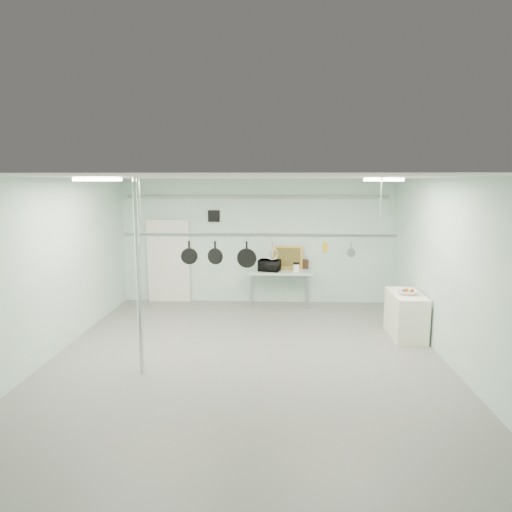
{
  "coord_description": "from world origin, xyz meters",
  "views": [
    {
      "loc": [
        0.51,
        -7.67,
        3.13
      ],
      "look_at": [
        0.12,
        1.0,
        1.71
      ],
      "focal_mm": 32.0,
      "sensor_mm": 36.0,
      "label": 1
    }
  ],
  "objects_px": {
    "prep_table": "(280,274)",
    "chrome_pole": "(139,278)",
    "fruit_bowl": "(408,292)",
    "coffee_canister": "(296,268)",
    "pot_rack": "(259,233)",
    "side_cabinet": "(406,315)",
    "microwave": "(269,265)",
    "skillet_right": "(247,255)",
    "skillet_left": "(189,252)",
    "skillet_mid": "(215,252)"
  },
  "relations": [
    {
      "from": "coffee_canister",
      "to": "skillet_right",
      "type": "bearing_deg",
      "value": -107.82
    },
    {
      "from": "chrome_pole",
      "to": "coffee_canister",
      "type": "bearing_deg",
      "value": 56.46
    },
    {
      "from": "fruit_bowl",
      "to": "skillet_left",
      "type": "relative_size",
      "value": 0.94
    },
    {
      "from": "microwave",
      "to": "skillet_right",
      "type": "relative_size",
      "value": 1.08
    },
    {
      "from": "pot_rack",
      "to": "skillet_mid",
      "type": "xyz_separation_m",
      "value": [
        -0.78,
        0.0,
        -0.34
      ]
    },
    {
      "from": "prep_table",
      "to": "coffee_canister",
      "type": "relative_size",
      "value": 8.16
    },
    {
      "from": "chrome_pole",
      "to": "skillet_right",
      "type": "xyz_separation_m",
      "value": [
        1.68,
        0.9,
        0.24
      ]
    },
    {
      "from": "skillet_mid",
      "to": "skillet_right",
      "type": "distance_m",
      "value": 0.56
    },
    {
      "from": "prep_table",
      "to": "side_cabinet",
      "type": "bearing_deg",
      "value": -40.79
    },
    {
      "from": "side_cabinet",
      "to": "coffee_canister",
      "type": "height_order",
      "value": "coffee_canister"
    },
    {
      "from": "microwave",
      "to": "skillet_left",
      "type": "xyz_separation_m",
      "value": [
        -1.39,
        -3.27,
        0.83
      ]
    },
    {
      "from": "microwave",
      "to": "side_cabinet",
      "type": "bearing_deg",
      "value": 157.14
    },
    {
      "from": "side_cabinet",
      "to": "coffee_canister",
      "type": "xyz_separation_m",
      "value": [
        -2.14,
        2.08,
        0.55
      ]
    },
    {
      "from": "skillet_left",
      "to": "skillet_mid",
      "type": "xyz_separation_m",
      "value": [
        0.47,
        0.0,
        0.0
      ]
    },
    {
      "from": "microwave",
      "to": "coffee_canister",
      "type": "relative_size",
      "value": 2.65
    },
    {
      "from": "microwave",
      "to": "skillet_left",
      "type": "bearing_deg",
      "value": 81.78
    },
    {
      "from": "skillet_right",
      "to": "microwave",
      "type": "bearing_deg",
      "value": 88.44
    },
    {
      "from": "coffee_canister",
      "to": "fruit_bowl",
      "type": "height_order",
      "value": "coffee_canister"
    },
    {
      "from": "chrome_pole",
      "to": "microwave",
      "type": "bearing_deg",
      "value": 63.9
    },
    {
      "from": "chrome_pole",
      "to": "skillet_right",
      "type": "relative_size",
      "value": 6.64
    },
    {
      "from": "microwave",
      "to": "fruit_bowl",
      "type": "distance_m",
      "value": 3.6
    },
    {
      "from": "pot_rack",
      "to": "fruit_bowl",
      "type": "relative_size",
      "value": 12.63
    },
    {
      "from": "microwave",
      "to": "skillet_right",
      "type": "bearing_deg",
      "value": 98.53
    },
    {
      "from": "side_cabinet",
      "to": "pot_rack",
      "type": "relative_size",
      "value": 0.25
    },
    {
      "from": "coffee_canister",
      "to": "fruit_bowl",
      "type": "relative_size",
      "value": 0.52
    },
    {
      "from": "side_cabinet",
      "to": "pot_rack",
      "type": "bearing_deg",
      "value": -159.55
    },
    {
      "from": "prep_table",
      "to": "side_cabinet",
      "type": "distance_m",
      "value": 3.39
    },
    {
      "from": "chrome_pole",
      "to": "prep_table",
      "type": "distance_m",
      "value": 4.85
    },
    {
      "from": "pot_rack",
      "to": "skillet_mid",
      "type": "relative_size",
      "value": 12.12
    },
    {
      "from": "chrome_pole",
      "to": "fruit_bowl",
      "type": "relative_size",
      "value": 8.42
    },
    {
      "from": "coffee_canister",
      "to": "skillet_left",
      "type": "xyz_separation_m",
      "value": [
        -2.05,
        -3.18,
        0.88
      ]
    },
    {
      "from": "microwave",
      "to": "skillet_mid",
      "type": "distance_m",
      "value": 3.49
    },
    {
      "from": "side_cabinet",
      "to": "skillet_mid",
      "type": "xyz_separation_m",
      "value": [
        -3.73,
        -1.1,
        1.44
      ]
    },
    {
      "from": "prep_table",
      "to": "pot_rack",
      "type": "height_order",
      "value": "pot_rack"
    },
    {
      "from": "prep_table",
      "to": "chrome_pole",
      "type": "bearing_deg",
      "value": -118.71
    },
    {
      "from": "chrome_pole",
      "to": "microwave",
      "type": "height_order",
      "value": "chrome_pole"
    },
    {
      "from": "side_cabinet",
      "to": "microwave",
      "type": "distance_m",
      "value": 3.6
    },
    {
      "from": "skillet_left",
      "to": "prep_table",
      "type": "bearing_deg",
      "value": 52.81
    },
    {
      "from": "side_cabinet",
      "to": "microwave",
      "type": "bearing_deg",
      "value": 142.38
    },
    {
      "from": "fruit_bowl",
      "to": "coffee_canister",
      "type": "bearing_deg",
      "value": 134.3
    },
    {
      "from": "skillet_left",
      "to": "skillet_mid",
      "type": "distance_m",
      "value": 0.47
    },
    {
      "from": "pot_rack",
      "to": "coffee_canister",
      "type": "xyz_separation_m",
      "value": [
        0.81,
        3.18,
        -1.23
      ]
    },
    {
      "from": "prep_table",
      "to": "coffee_canister",
      "type": "distance_m",
      "value": 0.46
    },
    {
      "from": "side_cabinet",
      "to": "skillet_right",
      "type": "distance_m",
      "value": 3.63
    },
    {
      "from": "chrome_pole",
      "to": "skillet_left",
      "type": "height_order",
      "value": "chrome_pole"
    },
    {
      "from": "skillet_left",
      "to": "chrome_pole",
      "type": "bearing_deg",
      "value": -136.77
    },
    {
      "from": "coffee_canister",
      "to": "fruit_bowl",
      "type": "xyz_separation_m",
      "value": [
        2.13,
        -2.18,
        -0.06
      ]
    },
    {
      "from": "side_cabinet",
      "to": "skillet_mid",
      "type": "height_order",
      "value": "skillet_mid"
    },
    {
      "from": "prep_table",
      "to": "coffee_canister",
      "type": "height_order",
      "value": "coffee_canister"
    },
    {
      "from": "microwave",
      "to": "skillet_mid",
      "type": "relative_size",
      "value": 1.31
    }
  ]
}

